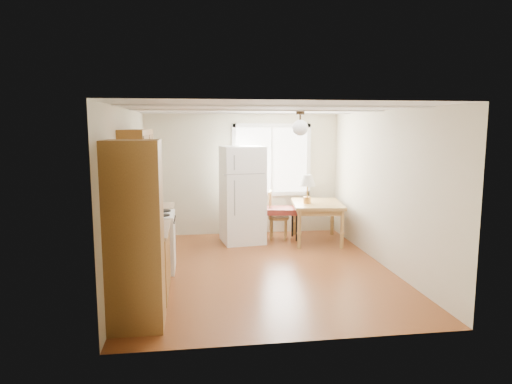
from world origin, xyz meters
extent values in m
cube|color=#5D2A13|center=(0.00, 0.00, 0.00)|extent=(4.60, 5.60, 0.12)
cube|color=white|center=(0.00, 0.00, 2.50)|extent=(4.60, 5.60, 0.12)
cube|color=beige|center=(0.00, 2.50, 1.25)|extent=(4.60, 0.10, 2.50)
cube|color=beige|center=(0.00, -2.50, 1.25)|extent=(4.60, 0.10, 2.50)
cube|color=beige|center=(-2.00, 0.00, 1.25)|extent=(0.10, 5.60, 2.50)
cube|color=beige|center=(2.00, 0.00, 1.25)|extent=(0.10, 5.60, 2.50)
cube|color=brown|center=(-1.70, -1.85, 1.05)|extent=(0.60, 0.60, 2.10)
cube|color=brown|center=(-1.70, -0.85, 0.43)|extent=(0.60, 1.10, 0.86)
cube|color=tan|center=(-1.69, -0.85, 0.88)|extent=(0.62, 1.14, 0.04)
cube|color=white|center=(-1.68, 0.20, 0.45)|extent=(0.65, 0.76, 0.90)
cube|color=brown|center=(-1.70, 0.95, 0.43)|extent=(0.60, 0.60, 0.86)
cube|color=brown|center=(-1.83, -0.15, 1.85)|extent=(0.33, 1.60, 0.70)
cube|color=white|center=(0.60, 2.48, 1.55)|extent=(1.50, 0.02, 1.35)
cylinder|color=black|center=(0.70, 0.40, 2.46)|extent=(0.14, 0.14, 0.06)
cylinder|color=black|center=(0.70, 0.40, 2.36)|extent=(0.03, 0.03, 0.16)
sphere|color=white|center=(0.70, 0.40, 2.22)|extent=(0.26, 0.26, 0.26)
cube|color=white|center=(-0.10, 1.77, 0.93)|extent=(0.86, 0.86, 1.87)
cube|color=gray|center=(-0.10, 1.39, 1.37)|extent=(0.77, 0.02, 0.02)
cube|color=gray|center=(-0.29, 1.37, 1.12)|extent=(0.03, 0.03, 1.12)
cube|color=maroon|center=(0.37, 1.86, 0.60)|extent=(1.48, 0.75, 0.11)
cylinder|color=black|center=(-0.22, 1.66, 0.27)|extent=(0.04, 0.04, 0.54)
cylinder|color=black|center=(0.96, 1.66, 0.27)|extent=(0.04, 0.04, 0.54)
cylinder|color=black|center=(-0.22, 2.05, 0.27)|extent=(0.04, 0.04, 0.54)
cylinder|color=black|center=(0.96, 2.05, 0.27)|extent=(0.04, 0.04, 0.54)
cube|color=olive|center=(1.35, 1.60, 0.74)|extent=(1.09, 1.36, 0.06)
cube|color=olive|center=(1.35, 1.60, 0.66)|extent=(0.98, 1.24, 0.10)
cylinder|color=olive|center=(0.88, 1.11, 0.36)|extent=(0.07, 0.07, 0.71)
cylinder|color=olive|center=(1.66, 1.00, 0.36)|extent=(0.07, 0.07, 0.71)
cylinder|color=olive|center=(1.04, 2.20, 0.36)|extent=(0.07, 0.07, 0.71)
cylinder|color=olive|center=(1.82, 2.09, 0.36)|extent=(0.07, 0.07, 0.71)
cylinder|color=olive|center=(0.65, 1.90, 0.43)|extent=(0.42, 0.42, 0.05)
cylinder|color=olive|center=(0.47, 1.80, 0.22)|extent=(0.04, 0.04, 0.43)
cylinder|color=olive|center=(0.74, 1.72, 0.22)|extent=(0.04, 0.04, 0.43)
cylinder|color=olive|center=(0.55, 2.08, 0.22)|extent=(0.04, 0.04, 0.43)
cylinder|color=olive|center=(0.82, 2.00, 0.22)|extent=(0.04, 0.04, 0.43)
cylinder|color=#C58D3F|center=(1.13, 1.53, 0.84)|extent=(0.15, 0.15, 0.13)
cylinder|color=#C58D3F|center=(1.13, 1.53, 1.01)|extent=(0.03, 0.03, 0.21)
cone|color=white|center=(1.13, 1.53, 1.22)|extent=(0.32, 0.32, 0.21)
cube|color=black|center=(-1.72, -1.02, 0.94)|extent=(0.24, 0.27, 0.08)
cube|color=black|center=(-1.72, -1.12, 1.13)|extent=(0.20, 0.10, 0.29)
cylinder|color=black|center=(-1.72, -0.97, 1.05)|extent=(0.15, 0.15, 0.13)
cylinder|color=red|center=(-1.77, -0.94, 0.97)|extent=(0.10, 0.10, 0.15)
sphere|color=red|center=(-1.77, -0.94, 1.07)|extent=(0.05, 0.05, 0.05)
camera|label=1|loc=(-1.06, -6.91, 2.24)|focal=32.00mm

